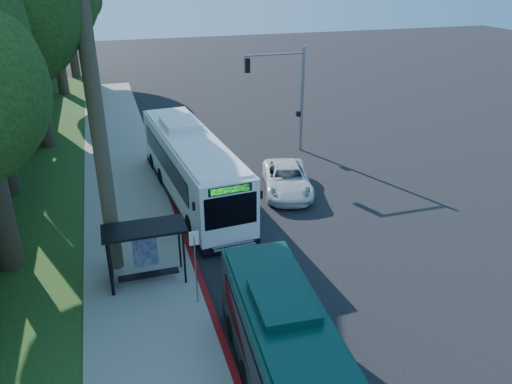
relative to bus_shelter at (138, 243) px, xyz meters
name	(u,v)px	position (x,y,z in m)	size (l,w,h in m)	color
ground	(285,225)	(7.26, 2.86, -1.81)	(140.00, 140.00, 0.00)	black
sidewalk	(136,246)	(-0.04, 2.86, -1.75)	(4.50, 70.00, 0.12)	gray
red_curb	(203,286)	(2.26, -1.14, -1.74)	(0.25, 30.00, 0.13)	maroon
grass_verge	(14,216)	(-5.74, 7.86, -1.78)	(8.00, 70.00, 0.06)	#234719
bus_shelter	(138,243)	(0.00, 0.00, 0.00)	(3.20, 1.51, 2.55)	black
stop_sign_pole	(195,258)	(1.86, -2.14, 0.28)	(0.35, 0.06, 3.17)	gray
traffic_signal_pole	(288,88)	(11.04, 12.86, 2.62)	(4.10, 0.30, 7.00)	gray
white_bus	(191,165)	(3.50, 7.52, 0.06)	(3.77, 13.00, 3.82)	white
pickup	(287,179)	(8.71, 6.57, -1.05)	(2.50, 5.42, 1.51)	silver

